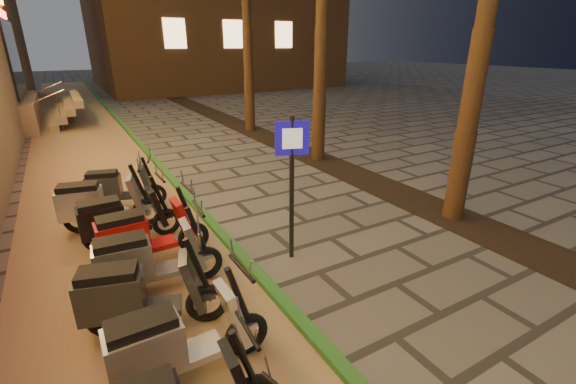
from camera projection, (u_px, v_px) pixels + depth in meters
ground at (395, 337)px, 4.76m from camera, size 120.00×120.00×0.00m
parking_strip at (92, 164)px, 11.61m from camera, size 3.40×60.00×0.01m
green_curb at (150, 155)px, 12.39m from camera, size 0.18×60.00×0.10m
planting_strip at (359, 177)px, 10.48m from camera, size 1.20×40.00×0.02m
pedestrian_sign at (292, 170)px, 6.00m from camera, size 0.51×0.20×2.39m
scooter_6 at (173, 343)px, 3.93m from camera, size 1.72×0.60×1.22m
scooter_7 at (136, 296)px, 4.66m from camera, size 1.74×0.90×1.24m
scooter_8 at (145, 261)px, 5.40m from camera, size 1.77×0.62×1.24m
scooter_9 at (141, 236)px, 6.11m from camera, size 1.76×0.62×1.25m
scooter_10 at (118, 219)px, 6.71m from camera, size 1.72×0.60×1.21m
scooter_11 at (97, 204)px, 7.28m from camera, size 1.82×0.85×1.28m
scooter_12 at (116, 188)px, 8.29m from camera, size 1.60×0.82×1.14m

